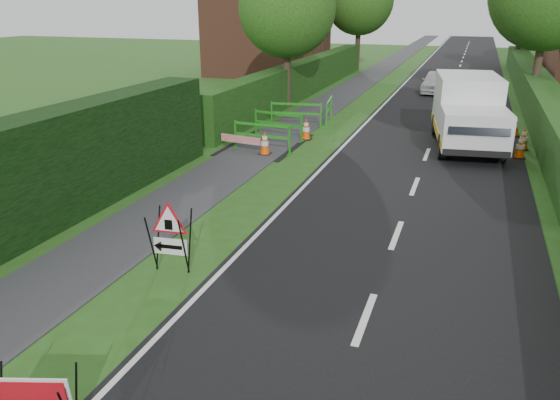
# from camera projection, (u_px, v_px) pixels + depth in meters

# --- Properties ---
(ground) EXTENTS (120.00, 120.00, 0.00)m
(ground) POSITION_uv_depth(u_px,v_px,m) (195.00, 323.00, 8.58)
(ground) COLOR #2B4E16
(ground) RESTS_ON ground
(road_surface) EXTENTS (6.00, 90.00, 0.02)m
(road_surface) POSITION_uv_depth(u_px,v_px,m) (458.00, 72.00, 38.80)
(road_surface) COLOR black
(road_surface) RESTS_ON ground
(footpath) EXTENTS (2.00, 90.00, 0.02)m
(footpath) POSITION_uv_depth(u_px,v_px,m) (380.00, 69.00, 40.52)
(footpath) COLOR #2D2D30
(footpath) RESTS_ON ground
(hedge_west_far) EXTENTS (1.00, 24.00, 1.80)m
(hedge_west_far) POSITION_uv_depth(u_px,v_px,m) (303.00, 95.00, 29.63)
(hedge_west_far) COLOR #14380F
(hedge_west_far) RESTS_ON ground
(hedge_east) EXTENTS (1.20, 50.00, 1.50)m
(hedge_east) POSITION_uv_depth(u_px,v_px,m) (546.00, 135.00, 20.72)
(hedge_east) COLOR #14380F
(hedge_east) RESTS_ON ground
(house_west) EXTENTS (7.50, 7.40, 7.88)m
(house_west) POSITION_uv_depth(u_px,v_px,m) (269.00, 30.00, 37.29)
(house_west) COLOR brown
(house_west) RESTS_ON ground
(tree_nw) EXTENTS (4.40, 4.40, 6.70)m
(tree_nw) POSITION_uv_depth(u_px,v_px,m) (287.00, 8.00, 24.43)
(tree_nw) COLOR #2D2116
(tree_nw) RESTS_ON ground
(tree_fw) EXTENTS (4.80, 4.80, 7.24)m
(tree_fw) POSITION_uv_depth(u_px,v_px,m) (360.00, 0.00, 38.48)
(tree_fw) COLOR #2D2116
(tree_fw) RESTS_ON ground
(tree_fe) EXTENTS (4.20, 4.20, 6.33)m
(tree_fe) POSITION_uv_depth(u_px,v_px,m) (523.00, 9.00, 38.80)
(tree_fe) COLOR #2D2116
(tree_fe) RESTS_ON ground
(triangle_sign) EXTENTS (0.88, 0.88, 1.17)m
(triangle_sign) POSITION_uv_depth(u_px,v_px,m) (168.00, 232.00, 9.93)
(triangle_sign) COLOR black
(triangle_sign) RESTS_ON ground
(works_van) EXTENTS (2.72, 5.41, 2.36)m
(works_van) POSITION_uv_depth(u_px,v_px,m) (468.00, 111.00, 18.61)
(works_van) COLOR silver
(works_van) RESTS_ON ground
(traffic_cone_0) EXTENTS (0.38, 0.38, 0.79)m
(traffic_cone_0) POSITION_uv_depth(u_px,v_px,m) (520.00, 146.00, 17.51)
(traffic_cone_0) COLOR black
(traffic_cone_0) RESTS_ON ground
(traffic_cone_1) EXTENTS (0.38, 0.38, 0.79)m
(traffic_cone_1) POSITION_uv_depth(u_px,v_px,m) (524.00, 138.00, 18.50)
(traffic_cone_1) COLOR black
(traffic_cone_1) RESTS_ON ground
(traffic_cone_2) EXTENTS (0.38, 0.38, 0.79)m
(traffic_cone_2) POSITION_uv_depth(u_px,v_px,m) (515.00, 126.00, 20.41)
(traffic_cone_2) COLOR black
(traffic_cone_2) RESTS_ON ground
(traffic_cone_3) EXTENTS (0.38, 0.38, 0.79)m
(traffic_cone_3) POSITION_uv_depth(u_px,v_px,m) (265.00, 143.00, 17.90)
(traffic_cone_3) COLOR black
(traffic_cone_3) RESTS_ON ground
(traffic_cone_4) EXTENTS (0.38, 0.38, 0.79)m
(traffic_cone_4) POSITION_uv_depth(u_px,v_px,m) (306.00, 129.00, 19.87)
(traffic_cone_4) COLOR black
(traffic_cone_4) RESTS_ON ground
(ped_barrier_0) EXTENTS (2.08, 0.49, 1.00)m
(ped_barrier_0) POSITION_uv_depth(u_px,v_px,m) (262.00, 133.00, 18.14)
(ped_barrier_0) COLOR #1D8317
(ped_barrier_0) RESTS_ON ground
(ped_barrier_1) EXTENTS (2.09, 0.81, 1.00)m
(ped_barrier_1) POSITION_uv_depth(u_px,v_px,m) (278.00, 122.00, 19.91)
(ped_barrier_1) COLOR #1D8317
(ped_barrier_1) RESTS_ON ground
(ped_barrier_2) EXTENTS (2.09, 0.65, 1.00)m
(ped_barrier_2) POSITION_uv_depth(u_px,v_px,m) (296.00, 111.00, 21.80)
(ped_barrier_2) COLOR #1D8317
(ped_barrier_2) RESTS_ON ground
(ped_barrier_3) EXTENTS (0.67, 2.09, 1.00)m
(ped_barrier_3) POSITION_uv_depth(u_px,v_px,m) (329.00, 108.00, 22.53)
(ped_barrier_3) COLOR #1D8317
(ped_barrier_3) RESTS_ON ground
(redwhite_plank) EXTENTS (1.49, 0.25, 0.25)m
(redwhite_plank) POSITION_uv_depth(u_px,v_px,m) (241.00, 152.00, 18.28)
(redwhite_plank) COLOR red
(redwhite_plank) RESTS_ON ground
(hatchback_car) EXTENTS (1.43, 3.54, 1.21)m
(hatchback_car) POSITION_uv_depth(u_px,v_px,m) (436.00, 82.00, 30.03)
(hatchback_car) COLOR silver
(hatchback_car) RESTS_ON ground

